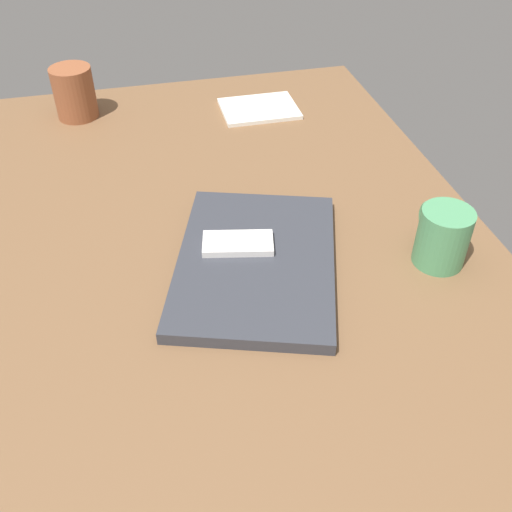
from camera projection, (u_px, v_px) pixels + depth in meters
The scene contains 6 objects.
desk_surface at pixel (226, 258), 86.06cm from camera, with size 120.00×80.00×3.00cm, color brown.
laptop_closed at pixel (256, 262), 81.74cm from camera, with size 30.71×21.59×1.83cm, color #33353D.
cell_phone_on_laptop at pixel (238, 243), 82.61cm from camera, with size 6.93×10.75×1.14cm.
coffee_mug at pixel (442, 236), 80.77cm from camera, with size 10.39×7.19×8.53cm.
notepad at pixel (259, 109), 118.88cm from camera, with size 11.70×15.13×0.80cm, color white.
pen_cup at pixel (74, 93), 114.05cm from camera, with size 7.94×7.94×9.97cm, color brown.
Camera 1 is at (-64.68, 10.93, 57.37)cm, focal length 41.10 mm.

